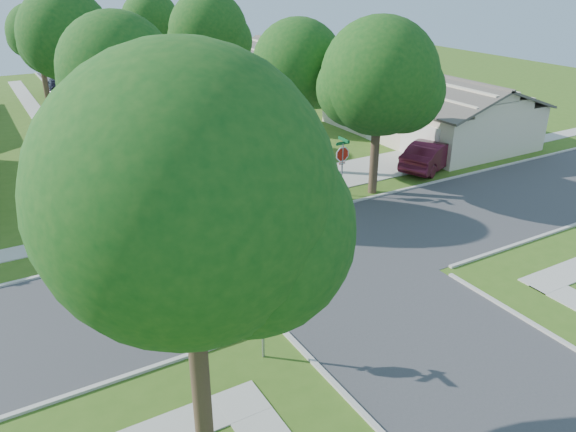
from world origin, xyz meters
The scene contains 20 objects.
ground centered at (0.00, 0.00, 0.00)m, with size 100.00×100.00×0.00m, color #375A18.
road_ns centered at (0.00, 0.00, 0.00)m, with size 7.00×100.00×0.02m, color #333335.
sidewalk_ne centered at (6.10, 26.00, 0.02)m, with size 1.20×40.00×0.04m, color #9E9B91.
sidewalk_nw centered at (-6.10, 26.00, 0.02)m, with size 1.20×40.00×0.04m, color #9E9B91.
driveway centered at (7.90, 7.10, 0.03)m, with size 8.80×3.60×0.05m, color #9E9B91.
stop_sign_sw centered at (-4.70, -4.70, 2.03)m, with size 1.05×0.80×2.98m.
stop_sign_ne centered at (4.70, 4.70, 2.03)m, with size 1.05×0.80×2.98m.
tree_e_near centered at (4.75, 9.01, 5.64)m, with size 4.97×4.80×8.28m.
tree_e_mid centered at (4.76, 21.01, 6.25)m, with size 5.59×5.40×9.21m.
tree_e_far centered at (4.75, 34.01, 5.98)m, with size 5.17×5.00×8.72m.
tree_w_near centered at (-4.64, 9.01, 6.12)m, with size 5.38×5.20×8.97m.
tree_w_mid centered at (-4.64, 21.01, 6.49)m, with size 5.80×5.60×9.56m.
tree_w_far centered at (-4.65, 34.01, 5.51)m, with size 4.76×4.60×8.04m.
tree_sw_corner centered at (-7.44, -6.99, 6.26)m, with size 6.21×6.00×9.55m.
tree_ne_corner centered at (6.36, 4.21, 5.59)m, with size 5.80×5.60×8.66m.
house_ne_near centered at (15.99, 11.00, 1.52)m, with size 8.42×13.60×4.23m.
house_ne_far centered at (15.99, 29.00, 1.52)m, with size 8.42×13.60×4.23m.
car_driveway centered at (11.50, 5.50, 0.81)m, with size 1.72×4.93×1.62m, color #4B0F21.
car_curb_east centered at (3.11, 31.36, 0.80)m, with size 1.88×4.67×1.59m, color black.
car_curb_west centered at (-3.20, 37.36, 0.75)m, with size 2.11×5.18×1.50m, color black.
Camera 1 is at (-10.85, -16.75, 10.64)m, focal length 35.00 mm.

